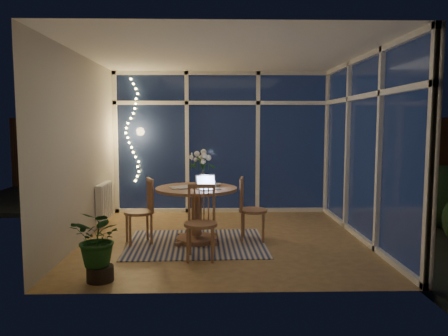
{
  "coord_description": "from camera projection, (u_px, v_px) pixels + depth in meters",
  "views": [
    {
      "loc": [
        -0.17,
        -6.12,
        1.64
      ],
      "look_at": [
        -0.01,
        0.25,
        1.0
      ],
      "focal_mm": 35.0,
      "sensor_mm": 36.0,
      "label": 1
    }
  ],
  "objects": [
    {
      "name": "floor",
      "position": [
        225.0,
        239.0,
        6.25
      ],
      "size": [
        4.0,
        4.0,
        0.0
      ],
      "primitive_type": "plane",
      "color": "olive",
      "rests_on": "ground"
    },
    {
      "name": "garden_patio",
      "position": [
        239.0,
        190.0,
        11.24
      ],
      "size": [
        12.0,
        6.0,
        0.1
      ],
      "primitive_type": "cube",
      "color": "black",
      "rests_on": "ground"
    },
    {
      "name": "laptop",
      "position": [
        209.0,
        182.0,
        5.83
      ],
      "size": [
        0.36,
        0.34,
        0.21
      ],
      "primitive_type": null,
      "rotation": [
        0.0,
        0.0,
        0.41
      ],
      "color": "silver",
      "rests_on": "dining_table"
    },
    {
      "name": "newspapers",
      "position": [
        183.0,
        187.0,
        6.0
      ],
      "size": [
        0.42,
        0.38,
        0.02
      ],
      "primitive_type": "cube",
      "rotation": [
        0.0,
        0.0,
        0.45
      ],
      "color": "silver",
      "rests_on": "dining_table"
    },
    {
      "name": "wall_right",
      "position": [
        366.0,
        148.0,
        6.17
      ],
      "size": [
        0.04,
        4.0,
        2.6
      ],
      "primitive_type": "cube",
      "color": "beige",
      "rests_on": "floor"
    },
    {
      "name": "neighbour_roof",
      "position": [
        227.0,
        107.0,
        14.49
      ],
      "size": [
        7.0,
        3.0,
        2.2
      ],
      "primitive_type": "cube",
      "color": "#35373F",
      "rests_on": "ground"
    },
    {
      "name": "garden_shrubs",
      "position": [
        185.0,
        179.0,
        9.57
      ],
      "size": [
        0.9,
        0.9,
        0.9
      ],
      "primitive_type": "sphere",
      "color": "black",
      "rests_on": "ground"
    },
    {
      "name": "window_wall_back",
      "position": [
        222.0,
        143.0,
        8.07
      ],
      "size": [
        4.0,
        0.1,
        2.6
      ],
      "primitive_type": "cube",
      "color": "white",
      "rests_on": "floor"
    },
    {
      "name": "wall_front",
      "position": [
        231.0,
        160.0,
        4.13
      ],
      "size": [
        4.0,
        0.04,
        2.6
      ],
      "primitive_type": "cube",
      "color": "beige",
      "rests_on": "floor"
    },
    {
      "name": "bowl",
      "position": [
        216.0,
        184.0,
        6.2
      ],
      "size": [
        0.16,
        0.16,
        0.04
      ],
      "primitive_type": "imported",
      "rotation": [
        0.0,
        0.0,
        0.03
      ],
      "color": "silver",
      "rests_on": "dining_table"
    },
    {
      "name": "wall_left",
      "position": [
        82.0,
        149.0,
        6.08
      ],
      "size": [
        0.04,
        4.0,
        2.6
      ],
      "primitive_type": "cube",
      "color": "beige",
      "rests_on": "floor"
    },
    {
      "name": "garden_fence",
      "position": [
        220.0,
        152.0,
        11.63
      ],
      "size": [
        11.0,
        0.08,
        1.8
      ],
      "primitive_type": "cube",
      "color": "#3E2216",
      "rests_on": "ground"
    },
    {
      "name": "ceiling",
      "position": [
        225.0,
        54.0,
        5.99
      ],
      "size": [
        4.0,
        4.0,
        0.0
      ],
      "primitive_type": "plane",
      "color": "white",
      "rests_on": "wall_back"
    },
    {
      "name": "chair_left",
      "position": [
        139.0,
        211.0,
        5.99
      ],
      "size": [
        0.54,
        0.54,
        0.91
      ],
      "primitive_type": "cube",
      "rotation": [
        0.0,
        0.0,
        -1.23
      ],
      "color": "#8E5B40",
      "rests_on": "floor"
    },
    {
      "name": "fairy_lights",
      "position": [
        132.0,
        131.0,
        7.93
      ],
      "size": [
        0.24,
        0.1,
        1.85
      ],
      "primitive_type": null,
      "color": "#FFD766",
      "rests_on": "window_wall_back"
    },
    {
      "name": "chair_right",
      "position": [
        253.0,
        209.0,
        6.13
      ],
      "size": [
        0.47,
        0.47,
        0.91
      ],
      "primitive_type": "cube",
      "rotation": [
        0.0,
        0.0,
        1.44
      ],
      "color": "#8E5B40",
      "rests_on": "floor"
    },
    {
      "name": "wall_back",
      "position": [
        222.0,
        143.0,
        8.11
      ],
      "size": [
        4.0,
        0.04,
        2.6
      ],
      "primitive_type": "cube",
      "color": "beige",
      "rests_on": "floor"
    },
    {
      "name": "rug",
      "position": [
        196.0,
        243.0,
        6.0
      ],
      "size": [
        1.94,
        1.57,
        0.01
      ],
      "primitive_type": "cube",
      "rotation": [
        0.0,
        0.0,
        0.03
      ],
      "color": "beige",
      "rests_on": "floor"
    },
    {
      "name": "radiator",
      "position": [
        104.0,
        201.0,
        7.06
      ],
      "size": [
        0.1,
        0.7,
        0.58
      ],
      "primitive_type": "cube",
      "color": "silver",
      "rests_on": "wall_left"
    },
    {
      "name": "window_wall_right",
      "position": [
        364.0,
        148.0,
        6.17
      ],
      "size": [
        0.1,
        4.0,
        2.6
      ],
      "primitive_type": "cube",
      "color": "white",
      "rests_on": "floor"
    },
    {
      "name": "dining_table",
      "position": [
        197.0,
        215.0,
        6.06
      ],
      "size": [
        1.16,
        1.16,
        0.77
      ],
      "primitive_type": "cylinder",
      "rotation": [
        0.0,
        0.0,
        0.03
      ],
      "color": "#8E5B40",
      "rests_on": "floor"
    },
    {
      "name": "potted_plant",
      "position": [
        99.0,
        246.0,
        4.54
      ],
      "size": [
        0.67,
        0.63,
        0.76
      ],
      "primitive_type": "imported",
      "rotation": [
        0.0,
        0.0,
        -0.38
      ],
      "color": "#174117",
      "rests_on": "floor"
    },
    {
      "name": "chair_front",
      "position": [
        201.0,
        222.0,
        5.27
      ],
      "size": [
        0.44,
        0.44,
        0.91
      ],
      "primitive_type": "cube",
      "rotation": [
        0.0,
        0.0,
        -0.04
      ],
      "color": "#8E5B40",
      "rests_on": "floor"
    },
    {
      "name": "phone",
      "position": [
        205.0,
        189.0,
        5.87
      ],
      "size": [
        0.13,
        0.09,
        0.01
      ],
      "primitive_type": "cube",
      "rotation": [
        0.0,
        0.0,
        0.25
      ],
      "color": "black",
      "rests_on": "dining_table"
    },
    {
      "name": "flower_vase",
      "position": [
        203.0,
        177.0,
        6.34
      ],
      "size": [
        0.21,
        0.21,
        0.21
      ],
      "primitive_type": "imported",
      "rotation": [
        0.0,
        0.0,
        0.03
      ],
      "color": "silver",
      "rests_on": "dining_table"
    }
  ]
}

